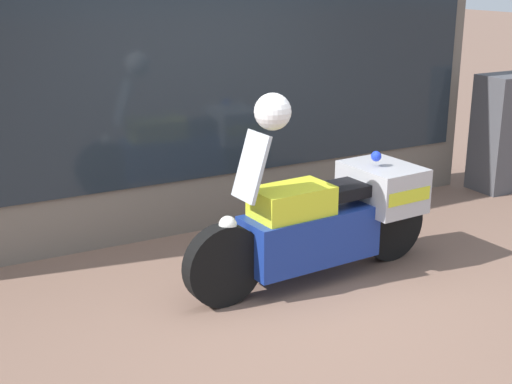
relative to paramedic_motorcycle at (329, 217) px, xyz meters
The scene contains 6 objects.
ground_plane 0.86m from the paramedic_motorcycle, 153.22° to the right, with size 60.00×60.00×0.00m, color #7A5B4C.
shop_building 2.28m from the paramedic_motorcycle, 120.90° to the left, with size 6.76×0.55×3.34m.
window_display 1.74m from the paramedic_motorcycle, 99.19° to the left, with size 5.50×0.30×2.04m.
paramedic_motorcycle is the anchor object (origin of this frame).
utility_cabinet 3.43m from the paramedic_motorcycle, 18.89° to the left, with size 0.80×0.47×1.34m, color #4C4C51.
white_helmet 1.11m from the paramedic_motorcycle, behind, with size 0.28×0.28×0.28m, color white.
Camera 1 is at (-2.57, -4.29, 2.51)m, focal length 50.00 mm.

